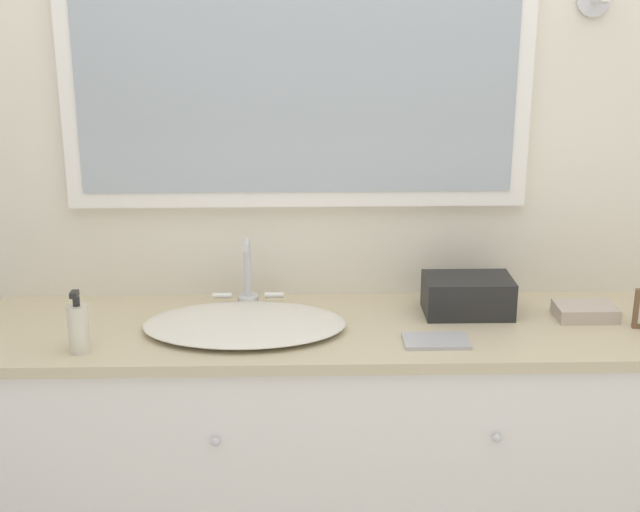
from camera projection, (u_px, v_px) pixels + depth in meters
name	position (u px, v px, depth m)	size (l,w,h in m)	color
wall_back	(346.00, 148.00, 2.56)	(8.00, 0.18, 2.55)	silver
vanity_counter	(350.00, 462.00, 2.56)	(2.04, 0.51, 0.85)	white
sink_basin	(245.00, 323.00, 2.40)	(0.54, 0.39, 0.20)	silver
soap_bottle	(78.00, 327.00, 2.24)	(0.05, 0.05, 0.17)	beige
appliance_box	(468.00, 296.00, 2.50)	(0.24, 0.15, 0.11)	black
hand_towel_near_sink	(585.00, 311.00, 2.48)	(0.17, 0.11, 0.04)	#B7A899
metal_tray	(436.00, 341.00, 2.31)	(0.17, 0.10, 0.01)	#ADADB2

